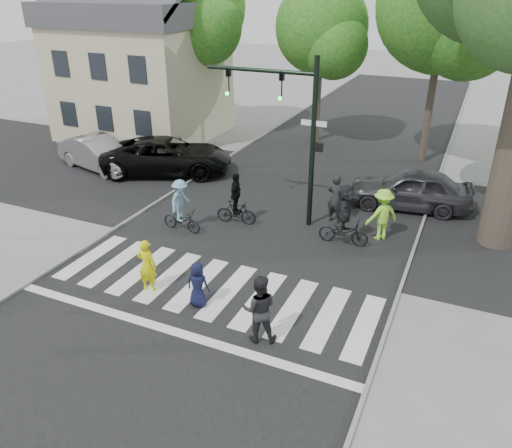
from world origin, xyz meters
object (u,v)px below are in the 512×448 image
(car_silver, at_px, (99,153))
(car_grey, at_px, (410,189))
(traffic_signal, at_px, (290,118))
(cyclist_right, at_px, (345,218))
(pedestrian_woman, at_px, (147,265))
(pedestrian_adult, at_px, (259,309))
(pedestrian_child, at_px, (198,284))
(car_suv, at_px, (167,156))
(cyclist_mid, at_px, (236,203))
(cyclist_left, at_px, (181,209))

(car_silver, height_order, car_grey, car_grey)
(traffic_signal, xyz_separation_m, cyclist_right, (2.39, -0.93, -2.94))
(pedestrian_woman, height_order, cyclist_right, cyclist_right)
(pedestrian_adult, xyz_separation_m, car_silver, (-12.09, 8.52, -0.15))
(traffic_signal, xyz_separation_m, car_silver, (-10.26, 1.76, -3.14))
(pedestrian_woman, height_order, pedestrian_child, pedestrian_woman)
(car_suv, bearing_deg, pedestrian_child, -165.30)
(pedestrian_woman, bearing_deg, car_suv, -64.00)
(traffic_signal, bearing_deg, car_suv, 159.53)
(pedestrian_woman, height_order, pedestrian_adult, pedestrian_adult)
(pedestrian_adult, xyz_separation_m, car_grey, (2.11, 9.86, -0.12))
(cyclist_mid, distance_m, car_suv, 6.46)
(cyclist_mid, distance_m, car_grey, 6.93)
(pedestrian_child, distance_m, car_silver, 12.70)
(cyclist_mid, bearing_deg, pedestrian_child, -75.18)
(pedestrian_child, relative_size, car_grey, 0.29)
(cyclist_left, xyz_separation_m, car_grey, (7.11, 5.42, -0.05))
(cyclist_right, height_order, car_suv, cyclist_right)
(cyclist_right, bearing_deg, cyclist_left, -165.96)
(pedestrian_adult, bearing_deg, traffic_signal, -97.33)
(pedestrian_adult, xyz_separation_m, car_suv, (-8.83, 9.37, -0.09))
(pedestrian_adult, height_order, car_suv, pedestrian_adult)
(pedestrian_child, xyz_separation_m, car_grey, (4.23, 9.21, 0.12))
(pedestrian_woman, relative_size, cyclist_right, 0.75)
(pedestrian_adult, xyz_separation_m, cyclist_mid, (-3.47, 5.76, -0.11))
(car_suv, xyz_separation_m, car_grey, (10.94, 0.49, -0.03))
(traffic_signal, bearing_deg, pedestrian_child, -92.70)
(pedestrian_woman, height_order, car_suv, car_suv)
(traffic_signal, bearing_deg, car_silver, 170.28)
(pedestrian_child, bearing_deg, pedestrian_woman, -8.16)
(pedestrian_woman, bearing_deg, car_silver, -47.35)
(car_silver, bearing_deg, cyclist_right, -87.65)
(pedestrian_woman, relative_size, car_suv, 0.27)
(pedestrian_child, height_order, car_grey, car_grey)
(pedestrian_child, relative_size, car_suv, 0.23)
(pedestrian_woman, distance_m, pedestrian_child, 1.71)
(car_grey, bearing_deg, pedestrian_adult, -19.56)
(pedestrian_woman, distance_m, cyclist_right, 6.72)
(pedestrian_woman, distance_m, car_grey, 10.89)
(cyclist_right, bearing_deg, car_suv, 159.32)
(cyclist_mid, height_order, cyclist_right, cyclist_right)
(pedestrian_woman, distance_m, cyclist_mid, 5.03)
(pedestrian_child, bearing_deg, cyclist_mid, -80.44)
(pedestrian_child, xyz_separation_m, cyclist_mid, (-1.35, 5.11, 0.14))
(pedestrian_adult, height_order, cyclist_mid, cyclist_mid)
(pedestrian_child, relative_size, car_silver, 0.29)
(pedestrian_child, bearing_deg, traffic_signal, -97.96)
(cyclist_mid, bearing_deg, car_grey, 36.28)
(pedestrian_child, height_order, car_silver, car_silver)
(car_silver, bearing_deg, car_grey, -70.24)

